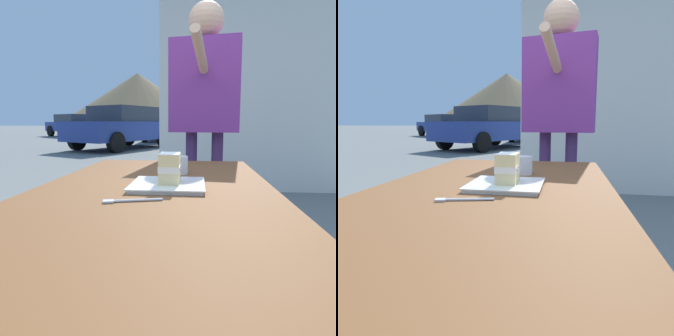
# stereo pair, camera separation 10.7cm
# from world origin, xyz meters

# --- Properties ---
(patio_table) EXTENTS (1.68, 0.83, 0.68)m
(patio_table) POSITION_xyz_m (0.00, 0.00, 0.60)
(patio_table) COLOR brown
(patio_table) RESTS_ON ground
(dessert_plate) EXTENTS (0.26, 0.26, 0.02)m
(dessert_plate) POSITION_xyz_m (-0.08, 0.05, 0.69)
(dessert_plate) COLOR white
(dessert_plate) RESTS_ON patio_table
(cake_slice) EXTENTS (0.11, 0.08, 0.10)m
(cake_slice) POSITION_xyz_m (-0.08, 0.05, 0.75)
(cake_slice) COLOR #EAD18C
(cake_slice) RESTS_ON dessert_plate
(dessert_fork) EXTENTS (0.06, 0.17, 0.01)m
(dessert_fork) POSITION_xyz_m (0.13, -0.05, 0.69)
(dessert_fork) COLOR silver
(dessert_fork) RESTS_ON patio_table
(coffee_cup) EXTENTS (0.08, 0.08, 0.08)m
(coffee_cup) POSITION_xyz_m (-0.37, 0.07, 0.72)
(coffee_cup) COLOR white
(coffee_cup) RESTS_ON patio_table
(diner_person) EXTENTS (0.61, 0.48, 1.67)m
(diner_person) POSITION_xyz_m (-1.12, 0.19, 1.11)
(diner_person) COLOR #452855
(diner_person) RESTS_ON ground
(parked_car_near) EXTENTS (4.39, 3.43, 1.44)m
(parked_car_near) POSITION_xyz_m (-9.60, -2.38, 0.76)
(parked_car_near) COLOR navy
(parked_car_near) RESTS_ON ground
(parked_car_far) EXTENTS (4.25, 1.94, 1.52)m
(parked_car_far) POSITION_xyz_m (-14.28, -1.49, 0.80)
(parked_car_far) COLOR navy
(parked_car_far) RESTS_ON ground
(parked_car_extra) EXTENTS (3.86, 4.20, 1.41)m
(parked_car_extra) POSITION_xyz_m (-18.25, -7.80, 0.76)
(parked_car_extra) COLOR navy
(parked_car_extra) RESTS_ON ground
(distant_hill) EXTENTS (22.88, 22.88, 7.47)m
(distant_hill) POSITION_xyz_m (-41.18, -7.91, 3.73)
(distant_hill) COLOR brown
(distant_hill) RESTS_ON ground
(patio_building) EXTENTS (4.39, 2.53, 2.73)m
(patio_building) POSITION_xyz_m (-5.29, 0.92, 1.36)
(patio_building) COLOR silver
(patio_building) RESTS_ON ground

